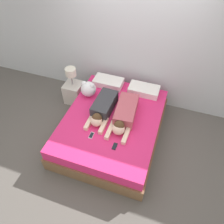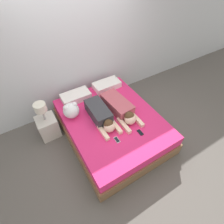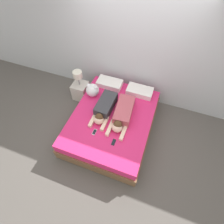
# 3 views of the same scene
# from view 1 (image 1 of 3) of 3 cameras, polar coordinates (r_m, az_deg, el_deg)

# --- Properties ---
(ground_plane) EXTENTS (12.00, 12.00, 0.00)m
(ground_plane) POSITION_cam_1_polar(r_m,az_deg,el_deg) (4.24, -0.00, -6.03)
(ground_plane) COLOR #5B5651
(wall_back) EXTENTS (12.00, 0.06, 2.60)m
(wall_back) POSITION_cam_1_polar(r_m,az_deg,el_deg) (4.27, 5.58, 17.44)
(wall_back) COLOR silver
(wall_back) RESTS_ON ground_plane
(bed) EXTENTS (1.70, 2.12, 0.50)m
(bed) POSITION_cam_1_polar(r_m,az_deg,el_deg) (4.05, -0.00, -3.92)
(bed) COLOR brown
(bed) RESTS_ON ground_plane
(pillow_head_left) EXTENTS (0.59, 0.32, 0.13)m
(pillow_head_left) POSITION_cam_1_polar(r_m,az_deg,el_deg) (4.47, -0.96, 7.82)
(pillow_head_left) COLOR white
(pillow_head_left) RESTS_ON bed
(pillow_head_right) EXTENTS (0.59, 0.32, 0.13)m
(pillow_head_right) POSITION_cam_1_polar(r_m,az_deg,el_deg) (4.33, 8.31, 5.73)
(pillow_head_right) COLOR white
(pillow_head_right) RESTS_ON bed
(person_left) EXTENTS (0.33, 0.89, 0.23)m
(person_left) POSITION_cam_1_polar(r_m,az_deg,el_deg) (3.85, -2.48, 0.91)
(person_left) COLOR #333338
(person_left) RESTS_ON bed
(person_right) EXTENTS (0.39, 1.00, 0.24)m
(person_right) POSITION_cam_1_polar(r_m,az_deg,el_deg) (3.76, 3.23, -0.77)
(person_right) COLOR #B24C59
(person_right) RESTS_ON bed
(cell_phone_left) EXTENTS (0.06, 0.13, 0.01)m
(cell_phone_left) POSITION_cam_1_polar(r_m,az_deg,el_deg) (3.62, -5.40, -6.07)
(cell_phone_left) COLOR silver
(cell_phone_left) RESTS_ON bed
(cell_phone_right) EXTENTS (0.06, 0.13, 0.01)m
(cell_phone_right) POSITION_cam_1_polar(r_m,az_deg,el_deg) (3.47, 0.71, -8.94)
(cell_phone_right) COLOR black
(cell_phone_right) RESTS_ON bed
(plush_toy) EXTENTS (0.29, 0.29, 0.31)m
(plush_toy) POSITION_cam_1_polar(r_m,az_deg,el_deg) (4.20, -6.19, 6.07)
(plush_toy) COLOR white
(plush_toy) RESTS_ON bed
(nightstand) EXTENTS (0.37, 0.37, 0.85)m
(nightstand) POSITION_cam_1_polar(r_m,az_deg,el_deg) (4.77, -9.96, 5.56)
(nightstand) COLOR beige
(nightstand) RESTS_ON ground_plane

